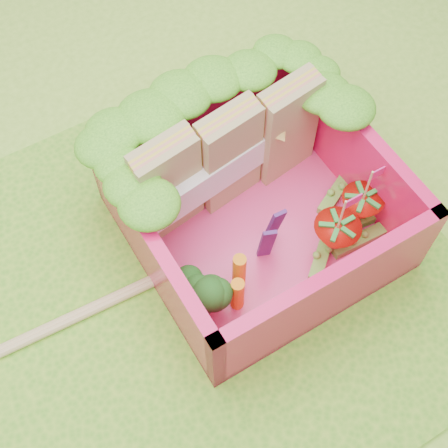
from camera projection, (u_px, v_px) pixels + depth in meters
name	position (u px, v px, depth m)	size (l,w,h in m)	color
ground	(200.00, 278.00, 3.39)	(14.00, 14.00, 0.00)	#80BB34
placemat	(200.00, 277.00, 3.38)	(2.60, 2.60, 0.03)	#5AAB26
bento_floor	(255.00, 228.00, 3.48)	(1.30, 1.30, 0.05)	#F03D80
bento_box	(257.00, 204.00, 3.27)	(1.30, 1.30, 0.55)	#F01456
lettuce_ruffle	(213.00, 106.00, 3.18)	(1.43, 0.77, 0.11)	#2C8217
sandwich_stack	(230.00, 156.00, 3.32)	(1.16, 0.32, 0.64)	tan
broccoli	(201.00, 292.00, 3.06)	(0.34, 0.34, 0.25)	#589447
carrot_sticks	(238.00, 282.00, 3.14)	(0.14, 0.16, 0.29)	orange
purple_wedges	(270.00, 235.00, 3.22)	(0.16, 0.10, 0.38)	#3E1753
strawberry_left	(335.00, 238.00, 3.28)	(0.25, 0.25, 0.49)	red
strawberry_right	(360.00, 209.00, 3.38)	(0.23, 0.23, 0.47)	red
snap_peas	(344.00, 227.00, 3.43)	(0.61, 0.51, 0.05)	#5B9D31
chopsticks	(29.00, 338.00, 3.16)	(2.18, 0.19, 0.05)	#E8BF7F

